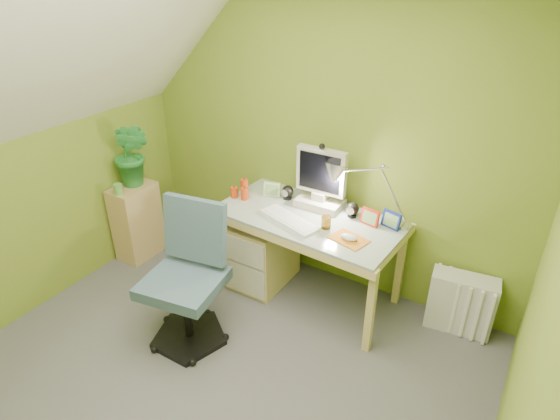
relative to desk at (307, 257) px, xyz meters
The scene contains 22 objects.
floor 1.29m from the desk, 94.72° to the right, with size 3.20×3.20×0.01m, color #56565B.
wall_back 0.92m from the desk, 105.34° to the left, with size 3.20×0.01×2.40m, color olive.
wall_right 2.11m from the desk, 39.38° to the right, with size 0.01×3.20×2.40m, color olive.
slope_ceiling 2.22m from the desk, 131.84° to the right, with size 1.10×3.20×1.10m, color white.
desk is the anchor object (origin of this frame).
monitor 0.65m from the desk, 90.00° to the left, with size 0.39×0.23×0.53m, color beige, non-canonical shape.
speaker_left 0.52m from the desk, 149.35° to the left, with size 0.09×0.09×0.11m, color black, non-canonical shape.
speaker_right 0.52m from the desk, 30.65° to the left, with size 0.09×0.09×0.11m, color black, non-canonical shape.
keyboard 0.41m from the desk, 119.74° to the right, with size 0.48×0.15×0.02m, color white.
mousepad 0.54m from the desk, 20.22° to the right, with size 0.24×0.17×0.01m, color #C1701E.
mouse 0.55m from the desk, 20.22° to the right, with size 0.12×0.07×0.04m, color silver.
amber_tumbler 0.45m from the desk, 23.96° to the right, with size 0.07×0.07×0.09m, color #9B6916.
candle_cluster 0.73m from the desk, behind, with size 0.17×0.15×0.13m, color #C53C11, non-canonical shape.
photo_frame_red 0.60m from the desk, 15.95° to the left, with size 0.14×0.02×0.12m, color red.
photo_frame_blue 0.72m from the desk, 15.95° to the left, with size 0.14×0.02×0.12m, color navy.
photo_frame_green 0.59m from the desk, 160.71° to the left, with size 0.13×0.02×0.11m, color #B8CE8E.
desk_lamp 0.84m from the desk, 21.80° to the left, with size 0.62×0.26×0.66m, color silver, non-canonical shape.
side_ledge 1.57m from the desk, behind, with size 0.25×0.38×0.67m, color tan.
potted_plant 1.66m from the desk, behind, with size 0.31×0.25×0.56m, color #2A8035.
green_cup 1.62m from the desk, 165.22° to the right, with size 0.07×0.07×0.09m, color #63A645.
task_chair 0.98m from the desk, 119.08° to the right, with size 0.56×0.56×1.01m, color #3D5464, non-canonical shape.
radiator 1.14m from the desk, 12.50° to the left, with size 0.44×0.18×0.44m, color silver.
Camera 1 is at (1.46, -1.39, 2.38)m, focal length 30.00 mm.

